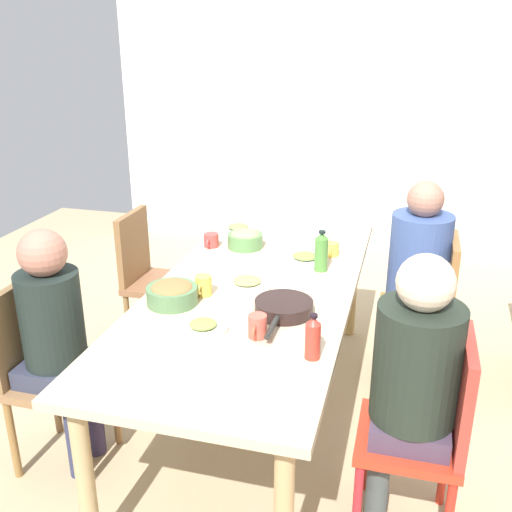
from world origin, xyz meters
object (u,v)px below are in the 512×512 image
(person_2, at_px, (56,331))
(plate_0, at_px, (247,283))
(cup_0, at_px, (211,240))
(chair_0, at_px, (431,427))
(chair_2, at_px, (43,365))
(cup_2, at_px, (257,326))
(plate_1, at_px, (203,327))
(bowl_0, at_px, (245,239))
(chair_1, at_px, (149,272))
(serving_pan, at_px, (284,307))
(bottle_0, at_px, (321,252))
(person_0, at_px, (413,373))
(cup_1, at_px, (314,242))
(cup_4, at_px, (203,286))
(person_3, at_px, (417,265))
(cup_3, at_px, (332,249))
(dining_table, at_px, (256,297))
(plate_2, at_px, (238,229))
(plate_3, at_px, (305,258))
(bottle_1, at_px, (313,338))
(chair_3, at_px, (429,303))
(bowl_1, at_px, (172,293))

(person_2, relative_size, plate_0, 4.66)
(cup_0, bearing_deg, chair_0, 50.59)
(chair_2, xyz_separation_m, cup_2, (-0.06, 1.01, 0.31))
(plate_1, bearing_deg, bowl_0, -173.94)
(chair_1, distance_m, cup_0, 0.57)
(serving_pan, distance_m, bottle_0, 0.56)
(person_0, height_order, serving_pan, person_0)
(cup_1, height_order, bottle_0, bottle_0)
(person_2, xyz_separation_m, plate_1, (-0.06, 0.68, 0.08))
(cup_1, xyz_separation_m, cup_4, (0.76, -0.40, 0.01))
(person_2, height_order, person_3, person_3)
(cup_3, relative_size, cup_4, 0.99)
(chair_2, xyz_separation_m, bowl_0, (-1.07, 0.66, 0.31))
(plate_0, distance_m, cup_2, 0.53)
(cup_1, bearing_deg, bottle_0, 16.78)
(dining_table, bearing_deg, bottle_0, 133.07)
(plate_2, distance_m, cup_1, 0.56)
(plate_3, height_order, cup_1, cup_1)
(bottle_1, bearing_deg, chair_1, -133.73)
(cup_1, bearing_deg, person_0, 27.01)
(chair_0, xyz_separation_m, chair_3, (-1.15, 0.00, 0.00))
(dining_table, bearing_deg, bottle_1, 32.20)
(bowl_0, bearing_deg, dining_table, 21.90)
(dining_table, relative_size, plate_1, 10.88)
(plate_0, relative_size, bowl_0, 1.25)
(person_3, height_order, bowl_1, person_3)
(person_2, distance_m, bottle_0, 1.36)
(plate_3, xyz_separation_m, bottle_0, (0.12, 0.10, 0.09))
(plate_3, distance_m, cup_3, 0.17)
(bottle_1, bearing_deg, chair_0, 95.68)
(chair_3, height_order, bowl_0, chair_3)
(chair_1, bearing_deg, cup_2, 42.57)
(plate_2, height_order, plate_3, same)
(plate_2, height_order, bowl_0, bowl_0)
(bowl_1, xyz_separation_m, serving_pan, (-0.03, 0.52, -0.02))
(dining_table, height_order, plate_1, plate_1)
(chair_0, xyz_separation_m, cup_3, (-1.07, -0.56, 0.30))
(cup_3, bearing_deg, person_0, 23.57)
(cup_1, bearing_deg, person_3, 90.93)
(chair_0, relative_size, cup_2, 7.99)
(person_0, xyz_separation_m, cup_3, (-1.07, -0.47, 0.07))
(plate_2, relative_size, cup_4, 2.09)
(cup_0, height_order, bottle_1, bottle_1)
(chair_3, distance_m, cup_4, 1.35)
(plate_1, xyz_separation_m, cup_4, (-0.33, -0.12, 0.04))
(chair_3, xyz_separation_m, plate_0, (0.61, -0.90, 0.28))
(serving_pan, bearing_deg, chair_3, 142.53)
(chair_2, relative_size, chair_3, 1.00)
(cup_4, bearing_deg, bottle_1, 54.17)
(cup_4, distance_m, bottle_0, 0.67)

